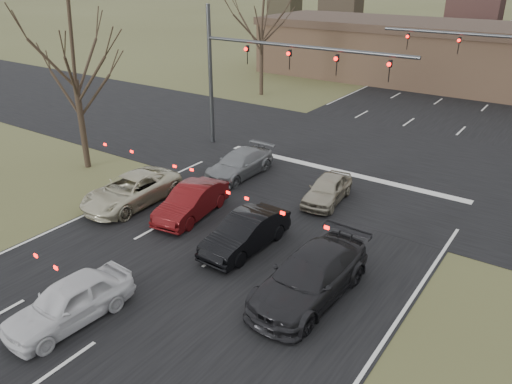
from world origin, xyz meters
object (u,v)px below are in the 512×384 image
car_silver_suv (131,190)px  car_red_ahead (192,202)px  car_white_sedan (69,302)px  car_grey_ahead (239,164)px  car_charcoal_sedan (310,277)px  car_silver_ahead (327,189)px  mast_arm_near (257,64)px  car_black_hatch (246,232)px  building (490,58)px

car_silver_suv → car_red_ahead: bearing=10.9°
car_white_sedan → car_grey_ahead: bearing=105.8°
car_charcoal_sedan → car_silver_ahead: car_charcoal_sedan is taller
mast_arm_near → car_white_sedan: bearing=-76.2°
car_charcoal_sedan → car_silver_ahead: 7.38m
car_black_hatch → car_silver_ahead: (0.65, 5.50, -0.07)m
building → car_grey_ahead: bearing=-102.0°
car_silver_suv → car_white_sedan: bearing=-56.3°
car_charcoal_sedan → building: bearing=95.7°
building → car_black_hatch: size_ratio=10.22×
car_grey_ahead → car_black_hatch: bearing=-50.9°
car_black_hatch → car_silver_ahead: 5.54m
car_silver_ahead → car_white_sedan: bearing=-108.1°
car_silver_suv → car_red_ahead: 3.11m
car_silver_suv → car_red_ahead: size_ratio=1.18×
building → car_charcoal_sedan: bearing=-86.8°
car_black_hatch → car_grey_ahead: (-4.52, 5.77, -0.05)m
mast_arm_near → car_silver_ahead: size_ratio=3.36×
car_silver_ahead → mast_arm_near: bearing=144.3°
mast_arm_near → car_silver_suv: 9.91m
building → car_charcoal_sedan: size_ratio=8.07×
mast_arm_near → car_silver_ahead: 8.58m
car_red_ahead → car_charcoal_sedan: bearing=-25.3°
car_white_sedan → car_silver_ahead: (2.54, 11.99, -0.07)m
building → car_red_ahead: size_ratio=10.29×
car_red_ahead → car_silver_ahead: size_ratio=1.14×
car_silver_suv → car_black_hatch: bearing=-3.3°
mast_arm_near → car_black_hatch: 11.62m
car_grey_ahead → car_red_ahead: 4.97m
car_black_hatch → car_grey_ahead: 7.33m
mast_arm_near → car_silver_suv: size_ratio=2.49×
car_grey_ahead → car_silver_ahead: size_ratio=1.22×
car_black_hatch → car_red_ahead: (-3.50, 0.90, -0.00)m
car_silver_suv → car_grey_ahead: car_silver_suv is taller
mast_arm_near → car_black_hatch: (5.73, -9.11, -4.39)m
building → mast_arm_near: size_ratio=3.50×
car_black_hatch → car_red_ahead: 3.62m
car_red_ahead → car_silver_ahead: bearing=40.2°
car_white_sedan → car_silver_ahead: 12.26m
car_silver_suv → car_white_sedan: size_ratio=1.21×
mast_arm_near → car_red_ahead: mast_arm_near is taller
car_silver_suv → car_charcoal_sedan: bearing=-9.8°
car_charcoal_sedan → car_grey_ahead: bearing=141.0°
car_black_hatch → car_charcoal_sedan: car_charcoal_sedan is taller
mast_arm_near → car_grey_ahead: bearing=-70.1°
car_black_hatch → car_grey_ahead: car_black_hatch is taller
car_grey_ahead → car_red_ahead: bearing=-77.2°
car_silver_suv → car_charcoal_sedan: size_ratio=0.93×
car_white_sedan → mast_arm_near: bearing=107.5°
car_white_sedan → car_red_ahead: (-1.61, 7.40, -0.01)m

